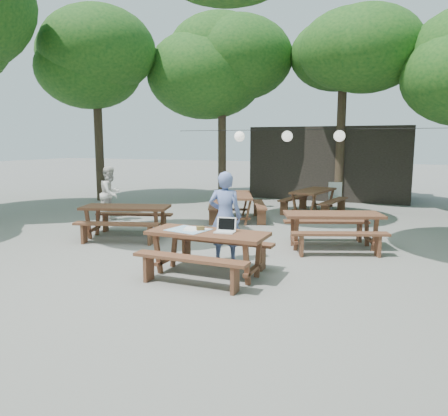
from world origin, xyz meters
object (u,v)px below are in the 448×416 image
picnic_table_nw (126,221)px  second_person (110,194)px  plastic_chair (336,202)px  woman (225,217)px  main_picnic_table (208,253)px

picnic_table_nw → second_person: bearing=118.1°
second_person → plastic_chair: 7.20m
woman → second_person: woman is taller
picnic_table_nw → second_person: (-1.74, 1.71, 0.39)m
picnic_table_nw → woman: size_ratio=1.35×
picnic_table_nw → main_picnic_table: bearing=-49.5°
second_person → plastic_chair: (5.59, 4.51, -0.52)m
picnic_table_nw → plastic_chair: bearing=40.9°
main_picnic_table → second_person: second_person is taller
plastic_chair → woman: bearing=-117.7°
picnic_table_nw → woman: woman is taller
main_picnic_table → woman: 1.03m
woman → main_picnic_table: bearing=83.7°
second_person → plastic_chair: bearing=-53.7°
main_picnic_table → plastic_chair: plastic_chair is taller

